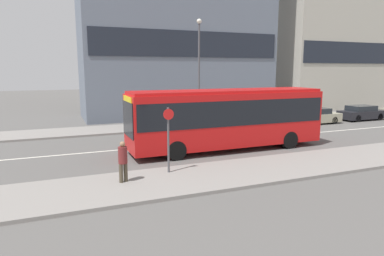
{
  "coord_description": "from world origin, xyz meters",
  "views": [
    {
      "loc": [
        -6.28,
        -18.32,
        4.35
      ],
      "look_at": [
        0.48,
        -1.77,
        1.26
      ],
      "focal_mm": 32.0,
      "sensor_mm": 36.0,
      "label": 1
    }
  ],
  "objects_px": {
    "pedestrian_near_stop": "(123,159)",
    "street_lamp": "(199,63)",
    "parked_car_0": "(315,116)",
    "city_bus": "(227,115)",
    "bus_stop_sign": "(168,135)",
    "parked_car_1": "(362,113)"
  },
  "relations": [
    {
      "from": "city_bus",
      "to": "bus_stop_sign",
      "type": "distance_m",
      "value": 5.48
    },
    {
      "from": "bus_stop_sign",
      "to": "parked_car_1",
      "type": "bearing_deg",
      "value": 22.85
    },
    {
      "from": "city_bus",
      "to": "parked_car_0",
      "type": "bearing_deg",
      "value": 26.5
    },
    {
      "from": "parked_car_0",
      "to": "parked_car_1",
      "type": "bearing_deg",
      "value": 0.81
    },
    {
      "from": "parked_car_0",
      "to": "street_lamp",
      "type": "height_order",
      "value": "street_lamp"
    },
    {
      "from": "bus_stop_sign",
      "to": "street_lamp",
      "type": "xyz_separation_m",
      "value": [
        5.8,
        10.31,
        3.1
      ]
    },
    {
      "from": "city_bus",
      "to": "parked_car_1",
      "type": "relative_size",
      "value": 2.63
    },
    {
      "from": "pedestrian_near_stop",
      "to": "city_bus",
      "type": "bearing_deg",
      "value": -169.89
    },
    {
      "from": "city_bus",
      "to": "parked_car_1",
      "type": "bearing_deg",
      "value": 19.11
    },
    {
      "from": "pedestrian_near_stop",
      "to": "street_lamp",
      "type": "relative_size",
      "value": 0.2
    },
    {
      "from": "city_bus",
      "to": "pedestrian_near_stop",
      "type": "relative_size",
      "value": 6.88
    },
    {
      "from": "parked_car_1",
      "to": "street_lamp",
      "type": "relative_size",
      "value": 0.53
    },
    {
      "from": "city_bus",
      "to": "parked_car_1",
      "type": "distance_m",
      "value": 16.92
    },
    {
      "from": "bus_stop_sign",
      "to": "street_lamp",
      "type": "height_order",
      "value": "street_lamp"
    },
    {
      "from": "pedestrian_near_stop",
      "to": "street_lamp",
      "type": "bearing_deg",
      "value": -146.13
    },
    {
      "from": "city_bus",
      "to": "parked_car_1",
      "type": "xyz_separation_m",
      "value": [
        16.0,
        5.35,
        -1.27
      ]
    },
    {
      "from": "pedestrian_near_stop",
      "to": "bus_stop_sign",
      "type": "xyz_separation_m",
      "value": [
        1.98,
        0.52,
        0.69
      ]
    },
    {
      "from": "city_bus",
      "to": "bus_stop_sign",
      "type": "relative_size",
      "value": 3.99
    },
    {
      "from": "bus_stop_sign",
      "to": "city_bus",
      "type": "bearing_deg",
      "value": 36.38
    },
    {
      "from": "parked_car_0",
      "to": "bus_stop_sign",
      "type": "relative_size",
      "value": 1.48
    },
    {
      "from": "city_bus",
      "to": "parked_car_0",
      "type": "height_order",
      "value": "city_bus"
    },
    {
      "from": "city_bus",
      "to": "bus_stop_sign",
      "type": "bearing_deg",
      "value": -143.0
    }
  ]
}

